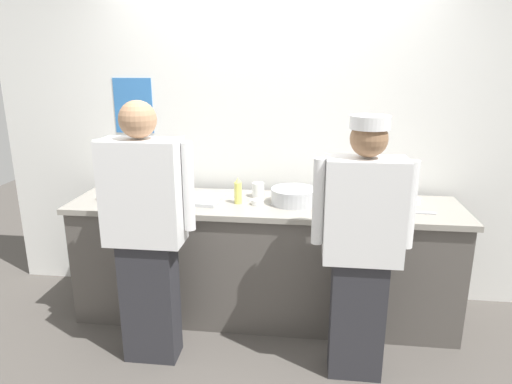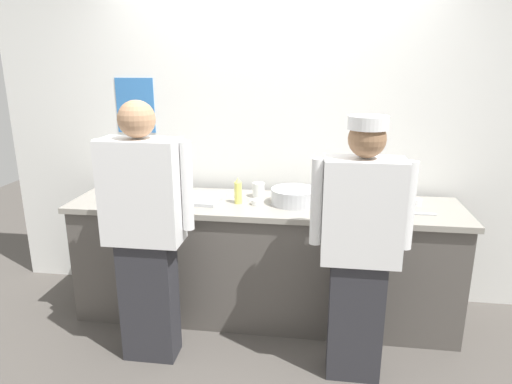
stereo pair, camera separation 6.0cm
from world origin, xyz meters
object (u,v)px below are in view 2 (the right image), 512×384
at_px(mixing_bowl_steel, 294,196).
at_px(ramekin_yellow_sauce, 389,202).
at_px(chef_center, 360,246).
at_px(chef_near_left, 145,229).
at_px(deli_cup, 259,190).
at_px(plate_stack_front, 363,207).
at_px(ramekin_red_sauce, 416,201).
at_px(squeeze_bottle_primary, 238,191).
at_px(ramekin_orange_sauce, 106,196).
at_px(ramekin_green_sauce, 258,202).
at_px(sheet_tray, 189,198).
at_px(chefs_knife, 411,213).

xyz_separation_m(mixing_bowl_steel, ramekin_yellow_sauce, (0.67, 0.04, -0.03)).
bearing_deg(chef_center, chef_near_left, 179.63).
height_order(chef_near_left, mixing_bowl_steel, chef_near_left).
xyz_separation_m(chef_near_left, chef_center, (1.30, -0.01, -0.03)).
xyz_separation_m(chef_near_left, deli_cup, (0.61, 0.74, 0.07)).
bearing_deg(plate_stack_front, ramekin_red_sauce, 26.98).
bearing_deg(squeeze_bottle_primary, deli_cup, 54.51).
bearing_deg(deli_cup, plate_stack_front, -16.55).
distance_m(mixing_bowl_steel, ramekin_orange_sauce, 1.40).
relative_size(plate_stack_front, ramekin_green_sauce, 2.28).
bearing_deg(squeeze_bottle_primary, ramekin_red_sauce, 6.58).
relative_size(sheet_tray, ramekin_orange_sauce, 4.42).
height_order(plate_stack_front, ramekin_orange_sauce, plate_stack_front).
height_order(mixing_bowl_steel, ramekin_yellow_sauce, mixing_bowl_steel).
bearing_deg(sheet_tray, chef_near_left, -100.33).
bearing_deg(ramekin_green_sauce, ramekin_yellow_sauce, 6.16).
bearing_deg(sheet_tray, plate_stack_front, -3.97).
xyz_separation_m(sheet_tray, chefs_knife, (1.57, -0.11, -0.01)).
height_order(deli_cup, chefs_knife, deli_cup).
height_order(ramekin_red_sauce, ramekin_yellow_sauce, ramekin_yellow_sauce).
relative_size(mixing_bowl_steel, chefs_knife, 1.18).
bearing_deg(ramekin_orange_sauce, chef_near_left, -46.66).
height_order(chef_center, chefs_knife, chef_center).
bearing_deg(plate_stack_front, mixing_bowl_steel, 168.89).
height_order(ramekin_red_sauce, ramekin_orange_sauce, ramekin_red_sauce).
xyz_separation_m(chef_center, chefs_knife, (0.37, 0.51, 0.05)).
relative_size(ramekin_green_sauce, deli_cup, 0.83).
bearing_deg(ramekin_orange_sauce, plate_stack_front, -0.75).
xyz_separation_m(chef_center, deli_cup, (-0.69, 0.75, 0.10)).
relative_size(mixing_bowl_steel, ramekin_yellow_sauce, 3.87).
height_order(squeeze_bottle_primary, deli_cup, squeeze_bottle_primary).
bearing_deg(chefs_knife, mixing_bowl_steel, 171.74).
height_order(chef_center, plate_stack_front, chef_center).
relative_size(ramekin_yellow_sauce, chefs_knife, 0.31).
bearing_deg(squeeze_bottle_primary, chef_center, -35.15).
height_order(chef_near_left, ramekin_orange_sauce, chef_near_left).
xyz_separation_m(deli_cup, chefs_knife, (1.07, -0.24, -0.05)).
height_order(sheet_tray, ramekin_orange_sauce, ramekin_orange_sauce).
bearing_deg(ramekin_yellow_sauce, chef_near_left, -157.14).
bearing_deg(mixing_bowl_steel, squeeze_bottle_primary, -173.47).
height_order(plate_stack_front, chefs_knife, plate_stack_front).
height_order(chef_center, mixing_bowl_steel, chef_center).
bearing_deg(ramekin_orange_sauce, chef_center, -16.89).
bearing_deg(sheet_tray, squeeze_bottle_primary, -5.75).
distance_m(deli_cup, chefs_knife, 1.10).
bearing_deg(sheet_tray, ramekin_green_sauce, -5.69).
xyz_separation_m(squeeze_bottle_primary, chefs_knife, (1.19, -0.07, -0.08)).
distance_m(chef_near_left, chefs_knife, 1.75).
bearing_deg(chef_near_left, chefs_knife, 16.53).
xyz_separation_m(ramekin_red_sauce, chefs_knife, (-0.07, -0.22, -0.02)).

